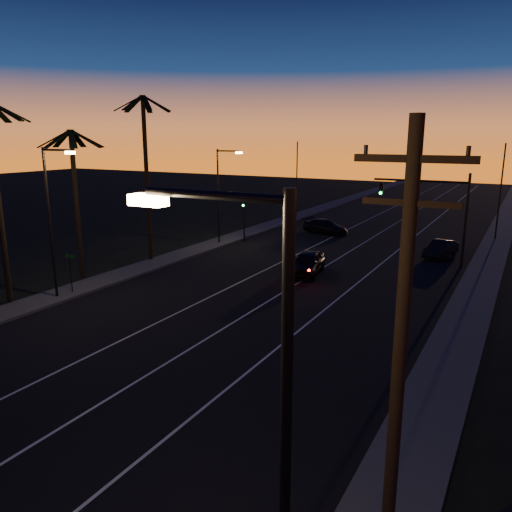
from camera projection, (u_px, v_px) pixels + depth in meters
The scene contains 20 objects.
road at pixel (291, 282), 33.63m from camera, with size 20.00×170.00×0.01m, color black.
sidewalk_left at pixel (161, 262), 38.88m from camera, with size 2.40×170.00×0.16m, color #373734.
sidewalk_right at pixel (470, 308), 28.35m from camera, with size 2.40×170.00×0.16m, color #373734.
lane_stripe_left at pixel (252, 276), 35.04m from camera, with size 0.12×160.00×0.01m, color silver.
lane_stripe_mid at pixel (298, 283), 33.39m from camera, with size 0.12×160.00×0.01m, color silver.
lane_stripe_right at pixel (348, 291), 31.75m from camera, with size 0.12×160.00×0.01m, color silver.
palm_mid at pixel (75, 188), 33.27m from camera, with size 4.25×4.16×10.03m.
palm_far at pixel (146, 163), 37.58m from camera, with size 4.25×4.16×12.53m.
streetlight_left_near at pixel (52, 212), 28.91m from camera, with size 2.55×0.26×9.00m.
streetlight_left_far at pixel (221, 189), 44.28m from camera, with size 2.55×0.26×8.50m.
streetlight_right_near at pixel (266, 452), 6.93m from camera, with size 2.55×0.26×9.00m.
street_sign at pixel (70, 269), 30.66m from camera, with size 0.70×0.06×2.60m.
utility_pole at pixel (400, 357), 9.92m from camera, with size 2.20×0.28×10.00m.
signal_mast at pixel (434, 202), 37.67m from camera, with size 7.10×0.41×7.00m.
signal_post at pixel (244, 211), 45.92m from camera, with size 0.28×0.37×4.20m.
far_pole_left at pixel (297, 180), 59.03m from camera, with size 0.14×0.14×9.00m, color black.
far_pole_right at pixel (500, 193), 46.13m from camera, with size 0.14×0.14×9.00m, color black.
lead_car at pixel (307, 263), 35.41m from camera, with size 2.73×5.56×1.63m.
right_car at pixel (441, 249), 40.45m from camera, with size 2.30×4.38×1.37m.
cross_car at pixel (325, 226), 50.33m from camera, with size 5.20×3.17×1.41m.
Camera 1 is at (13.53, 0.59, 9.60)m, focal length 35.00 mm.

